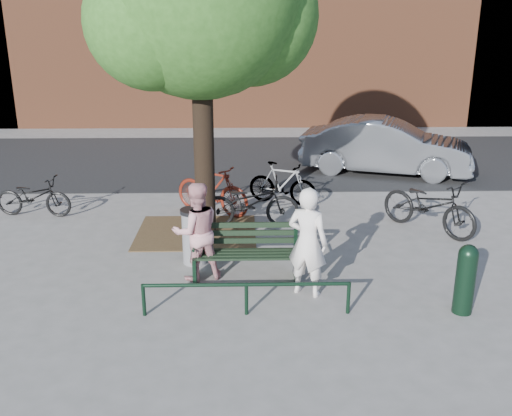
{
  "coord_description": "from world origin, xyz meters",
  "views": [
    {
      "loc": [
        -0.02,
        -8.7,
        4.14
      ],
      "look_at": [
        0.19,
        1.0,
        0.92
      ],
      "focal_mm": 40.0,
      "sensor_mm": 36.0,
      "label": 1
    }
  ],
  "objects_px": {
    "person_right": "(197,232)",
    "bollard": "(466,277)",
    "park_bench": "(246,251)",
    "bicycle_c": "(250,203)",
    "parked_car": "(386,147)",
    "person_left": "(307,242)",
    "litter_bin": "(195,236)"
  },
  "relations": [
    {
      "from": "person_right",
      "to": "litter_bin",
      "type": "height_order",
      "value": "person_right"
    },
    {
      "from": "bollard",
      "to": "litter_bin",
      "type": "relative_size",
      "value": 1.07
    },
    {
      "from": "bicycle_c",
      "to": "parked_car",
      "type": "height_order",
      "value": "parked_car"
    },
    {
      "from": "person_right",
      "to": "bollard",
      "type": "relative_size",
      "value": 1.55
    },
    {
      "from": "person_left",
      "to": "person_right",
      "type": "xyz_separation_m",
      "value": [
        -1.76,
        0.61,
        -0.04
      ]
    },
    {
      "from": "person_right",
      "to": "parked_car",
      "type": "bearing_deg",
      "value": -143.75
    },
    {
      "from": "bollard",
      "to": "litter_bin",
      "type": "height_order",
      "value": "bollard"
    },
    {
      "from": "park_bench",
      "to": "person_right",
      "type": "distance_m",
      "value": 0.88
    },
    {
      "from": "person_right",
      "to": "parked_car",
      "type": "height_order",
      "value": "person_right"
    },
    {
      "from": "litter_bin",
      "to": "parked_car",
      "type": "bearing_deg",
      "value": 51.66
    },
    {
      "from": "person_left",
      "to": "person_right",
      "type": "bearing_deg",
      "value": 7.97
    },
    {
      "from": "person_left",
      "to": "person_right",
      "type": "distance_m",
      "value": 1.86
    },
    {
      "from": "bollard",
      "to": "litter_bin",
      "type": "distance_m",
      "value": 4.53
    },
    {
      "from": "bollard",
      "to": "park_bench",
      "type": "bearing_deg",
      "value": 158.15
    },
    {
      "from": "park_bench",
      "to": "bicycle_c",
      "type": "height_order",
      "value": "bicycle_c"
    },
    {
      "from": "person_left",
      "to": "bicycle_c",
      "type": "bearing_deg",
      "value": -47.68
    },
    {
      "from": "litter_bin",
      "to": "parked_car",
      "type": "relative_size",
      "value": 0.21
    },
    {
      "from": "person_left",
      "to": "litter_bin",
      "type": "relative_size",
      "value": 1.75
    },
    {
      "from": "park_bench",
      "to": "litter_bin",
      "type": "relative_size",
      "value": 1.74
    },
    {
      "from": "person_left",
      "to": "bicycle_c",
      "type": "distance_m",
      "value": 3.21
    },
    {
      "from": "park_bench",
      "to": "bicycle_c",
      "type": "xyz_separation_m",
      "value": [
        0.11,
        2.46,
        0.05
      ]
    },
    {
      "from": "park_bench",
      "to": "parked_car",
      "type": "bearing_deg",
      "value": 59.76
    },
    {
      "from": "person_left",
      "to": "bollard",
      "type": "relative_size",
      "value": 1.63
    },
    {
      "from": "person_left",
      "to": "bollard",
      "type": "bearing_deg",
      "value": -169.4
    },
    {
      "from": "litter_bin",
      "to": "bicycle_c",
      "type": "distance_m",
      "value": 2.08
    },
    {
      "from": "parked_car",
      "to": "litter_bin",
      "type": "bearing_deg",
      "value": 159.67
    },
    {
      "from": "person_left",
      "to": "parked_car",
      "type": "relative_size",
      "value": 0.38
    },
    {
      "from": "park_bench",
      "to": "person_right",
      "type": "height_order",
      "value": "person_right"
    },
    {
      "from": "parked_car",
      "to": "park_bench",
      "type": "bearing_deg",
      "value": 167.76
    },
    {
      "from": "park_bench",
      "to": "litter_bin",
      "type": "height_order",
      "value": "litter_bin"
    },
    {
      "from": "park_bench",
      "to": "parked_car",
      "type": "distance_m",
      "value": 7.83
    },
    {
      "from": "park_bench",
      "to": "bollard",
      "type": "relative_size",
      "value": 1.62
    }
  ]
}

